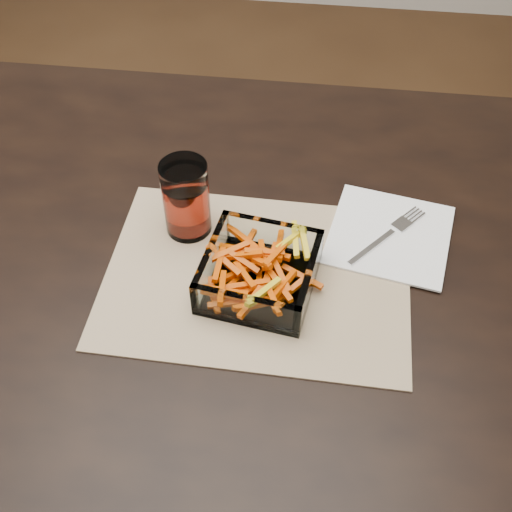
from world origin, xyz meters
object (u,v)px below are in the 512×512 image
at_px(fork, 389,234).
at_px(glass_bowl, 259,274).
at_px(dining_table, 177,272).
at_px(tumbler, 186,201).

bearing_deg(fork, glass_bowl, -106.74).
relative_size(dining_table, tumbler, 12.65).
distance_m(glass_bowl, fork, 0.23).
bearing_deg(glass_bowl, tumbler, 140.47).
bearing_deg(fork, dining_table, -132.74).
relative_size(tumbler, fork, 0.90).
bearing_deg(dining_table, tumbler, 40.20).
height_order(glass_bowl, tumbler, tumbler).
xyz_separation_m(glass_bowl, fork, (0.19, 0.12, -0.02)).
relative_size(dining_table, fork, 11.42).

